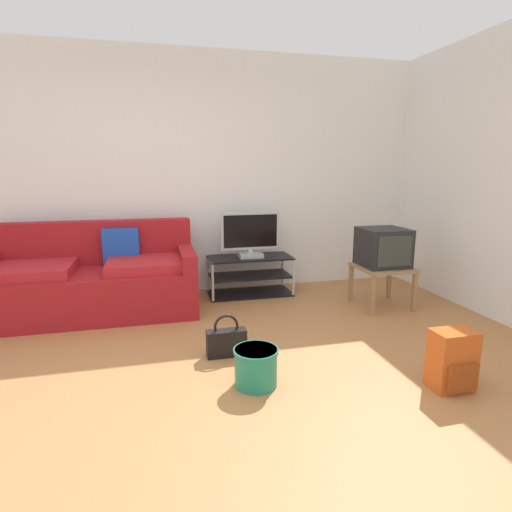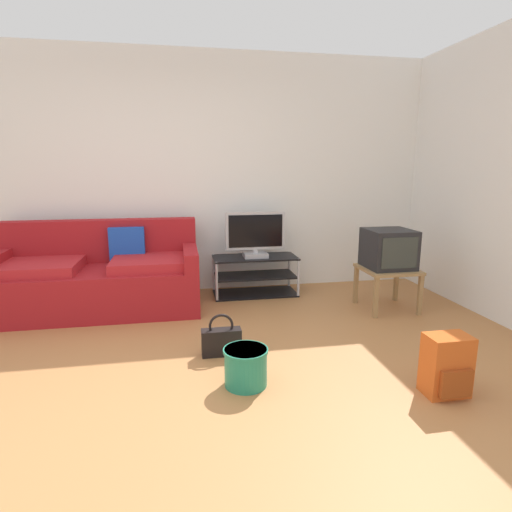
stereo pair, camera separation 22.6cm
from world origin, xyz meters
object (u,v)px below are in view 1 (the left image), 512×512
crt_tv (383,247)px  handbag (226,341)px  side_table (382,272)px  backpack (452,360)px  flat_tv (250,235)px  cleaning_bucket (256,366)px  tv_stand (250,275)px  couch (93,280)px

crt_tv → handbag: (-1.78, -0.80, -0.51)m
side_table → crt_tv: size_ratio=1.17×
crt_tv → backpack: size_ratio=1.13×
flat_tv → backpack: (0.81, -2.34, -0.50)m
crt_tv → side_table: bearing=-90.0°
handbag → cleaning_bucket: size_ratio=1.11×
side_table → crt_tv: 0.26m
tv_stand → cleaning_bucket: size_ratio=3.14×
cleaning_bucket → side_table: bearing=37.3°
side_table → backpack: 1.68m
side_table → cleaning_bucket: 2.11m
side_table → couch: bearing=169.7°
flat_tv → cleaning_bucket: flat_tv is taller
flat_tv → cleaning_bucket: (-0.43, -2.00, -0.56)m
side_table → handbag: (-1.78, -0.78, -0.25)m
flat_tv → side_table: bearing=-30.2°
couch → tv_stand: (1.65, 0.22, -0.11)m
crt_tv → backpack: (-0.43, -1.63, -0.43)m
flat_tv → side_table: flat_tv is taller
handbag → flat_tv: bearing=70.2°
crt_tv → cleaning_bucket: bearing=-142.3°
cleaning_bucket → crt_tv: bearing=37.7°
handbag → tv_stand: bearing=70.5°
tv_stand → backpack: bearing=-71.0°
cleaning_bucket → flat_tv: bearing=77.9°
flat_tv → tv_stand: bearing=90.0°
flat_tv → handbag: bearing=-109.8°
couch → handbag: bearing=-49.6°
tv_stand → couch: bearing=-172.4°
couch → cleaning_bucket: size_ratio=6.62×
couch → backpack: (2.47, -2.14, -0.14)m
side_table → handbag: size_ratio=1.58×
backpack → crt_tv: bearing=54.0°
backpack → tv_stand: bearing=87.8°
crt_tv → tv_stand: bearing=149.6°
tv_stand → flat_tv: 0.47m
tv_stand → crt_tv: crt_tv is taller
flat_tv → crt_tv: 1.43m
tv_stand → handbag: (-0.54, -1.53, -0.10)m
tv_stand → crt_tv: bearing=-30.4°
crt_tv → cleaning_bucket: (-1.67, -1.29, -0.49)m
couch → handbag: 1.73m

